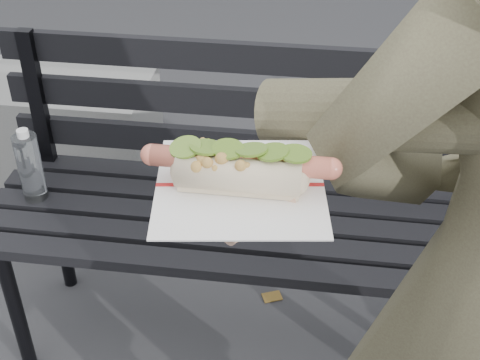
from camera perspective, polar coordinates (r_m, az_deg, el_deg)
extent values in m
cylinder|color=black|center=(1.94, -18.57, -10.47)|extent=(0.04, 0.04, 0.45)
cylinder|color=black|center=(2.16, -15.07, -4.17)|extent=(0.04, 0.04, 0.45)
cube|color=black|center=(1.60, 1.96, -7.77)|extent=(1.50, 0.07, 0.03)
cube|color=black|center=(1.67, 2.30, -5.67)|extent=(1.50, 0.07, 0.03)
cube|color=black|center=(1.74, 2.61, -3.73)|extent=(1.50, 0.07, 0.03)
cube|color=black|center=(1.81, 2.90, -1.95)|extent=(1.50, 0.07, 0.03)
cube|color=black|center=(1.88, 3.16, -0.29)|extent=(1.50, 0.07, 0.03)
cube|color=black|center=(1.94, -16.87, 6.42)|extent=(0.04, 0.03, 0.42)
cube|color=black|center=(1.85, 3.35, 2.89)|extent=(1.50, 0.02, 0.08)
cube|color=black|center=(1.78, 3.50, 6.42)|extent=(1.50, 0.02, 0.08)
cube|color=black|center=(1.72, 3.65, 10.20)|extent=(1.50, 0.02, 0.08)
cylinder|color=white|center=(1.83, -17.46, 1.01)|extent=(0.06, 0.06, 0.19)
cylinder|color=white|center=(1.78, -18.05, 3.80)|extent=(0.03, 0.03, 0.02)
cube|color=slate|center=(2.84, -19.48, 4.63)|extent=(1.20, 0.40, 0.40)
cylinder|color=#4B4432|center=(0.82, 18.62, 5.19)|extent=(0.51, 0.23, 0.19)
cylinder|color=#D8A384|center=(0.77, 3.07, -1.03)|extent=(0.09, 0.08, 0.07)
ellipsoid|color=#D8A384|center=(0.76, 0.00, -1.53)|extent=(0.10, 0.11, 0.03)
cylinder|color=#D8A384|center=(0.75, -4.50, -2.42)|extent=(0.06, 0.02, 0.02)
cylinder|color=#D8A384|center=(0.76, -4.20, -1.51)|extent=(0.06, 0.02, 0.02)
cylinder|color=#D8A384|center=(0.78, -3.91, -0.63)|extent=(0.06, 0.02, 0.02)
cylinder|color=#D8A384|center=(0.79, -3.63, 0.21)|extent=(0.06, 0.02, 0.02)
cylinder|color=#D8A384|center=(0.72, 0.19, -4.08)|extent=(0.04, 0.05, 0.02)
cube|color=white|center=(0.75, 0.00, -0.49)|extent=(0.21, 0.21, 0.00)
cube|color=#B21E1E|center=(0.75, 0.00, -0.40)|extent=(0.19, 0.03, 0.00)
cylinder|color=#D96B53|center=(0.74, 0.00, 1.59)|extent=(0.20, 0.03, 0.02)
sphere|color=#D96B53|center=(0.75, -7.56, 2.16)|extent=(0.02, 0.03, 0.02)
sphere|color=#D96B53|center=(0.73, 7.79, 0.97)|extent=(0.03, 0.03, 0.02)
sphere|color=#9E6B2D|center=(0.72, -2.81, 1.47)|extent=(0.01, 0.01, 0.01)
sphere|color=#9E6B2D|center=(0.73, 1.11, 1.99)|extent=(0.01, 0.01, 0.01)
sphere|color=#9E6B2D|center=(0.72, -3.45, 1.88)|extent=(0.01, 0.01, 0.01)
sphere|color=#9E6B2D|center=(0.72, 3.52, 0.71)|extent=(0.01, 0.01, 0.01)
sphere|color=#9E6B2D|center=(0.76, -2.72, 3.28)|extent=(0.01, 0.01, 0.01)
sphere|color=#9E6B2D|center=(0.73, -4.56, 1.21)|extent=(0.01, 0.01, 0.01)
sphere|color=#9E6B2D|center=(0.73, 1.04, 1.62)|extent=(0.01, 0.01, 0.01)
sphere|color=#9E6B2D|center=(0.72, -3.72, 1.07)|extent=(0.01, 0.01, 0.01)
sphere|color=#9E6B2D|center=(0.73, -3.74, 1.77)|extent=(0.01, 0.01, 0.01)
sphere|color=#9E6B2D|center=(0.72, -2.14, 0.93)|extent=(0.01, 0.01, 0.01)
sphere|color=#9E6B2D|center=(0.73, 0.96, 2.17)|extent=(0.01, 0.01, 0.01)
sphere|color=#9E6B2D|center=(0.75, -3.42, 3.26)|extent=(0.01, 0.01, 0.01)
sphere|color=#9E6B2D|center=(0.73, 0.06, 2.06)|extent=(0.01, 0.01, 0.01)
sphere|color=#9E6B2D|center=(0.74, -1.65, 3.07)|extent=(0.01, 0.01, 0.01)
sphere|color=#9E6B2D|center=(0.71, 0.59, 1.21)|extent=(0.01, 0.01, 0.01)
sphere|color=#9E6B2D|center=(0.74, -1.53, 2.33)|extent=(0.01, 0.01, 0.01)
sphere|color=#9E6B2D|center=(0.75, -3.20, 3.36)|extent=(0.01, 0.01, 0.01)
sphere|color=#9E6B2D|center=(0.71, 0.05, 1.22)|extent=(0.01, 0.01, 0.01)
sphere|color=#9E6B2D|center=(0.73, -0.06, 1.49)|extent=(0.01, 0.01, 0.01)
sphere|color=#9E6B2D|center=(0.74, -0.32, 2.16)|extent=(0.01, 0.01, 0.01)
sphere|color=#9E6B2D|center=(0.73, -0.96, 1.62)|extent=(0.01, 0.01, 0.01)
sphere|color=#9E6B2D|center=(0.73, -1.31, 2.04)|extent=(0.01, 0.01, 0.01)
sphere|color=#9E6B2D|center=(0.72, -1.59, 1.80)|extent=(0.01, 0.01, 0.01)
sphere|color=#9E6B2D|center=(0.73, 3.68, 1.88)|extent=(0.01, 0.01, 0.01)
sphere|color=#9E6B2D|center=(0.74, -3.31, 2.34)|extent=(0.01, 0.01, 0.01)
sphere|color=#9E6B2D|center=(0.72, -3.17, 1.61)|extent=(0.01, 0.01, 0.01)
sphere|color=#9E6B2D|center=(0.74, -0.71, 2.54)|extent=(0.01, 0.01, 0.01)
sphere|color=#9E6B2D|center=(0.75, -2.99, 3.10)|extent=(0.01, 0.01, 0.01)
cylinder|color=#577D22|center=(0.74, -4.68, 2.81)|extent=(0.04, 0.04, 0.01)
cylinder|color=#577D22|center=(0.73, -2.94, 2.82)|extent=(0.04, 0.04, 0.01)
cylinder|color=#577D22|center=(0.73, -1.02, 2.67)|extent=(0.04, 0.04, 0.01)
cylinder|color=#577D22|center=(0.73, 0.99, 2.61)|extent=(0.04, 0.04, 0.01)
cylinder|color=#577D22|center=(0.72, 2.79, 2.40)|extent=(0.04, 0.04, 0.01)
cylinder|color=#577D22|center=(0.72, 4.76, 2.26)|extent=(0.04, 0.04, 0.00)
cube|color=brown|center=(3.27, -11.39, 6.29)|extent=(0.05, 0.05, 0.00)
cube|color=brown|center=(2.86, 12.72, 1.51)|extent=(0.10, 0.09, 0.00)
cube|color=brown|center=(2.30, 19.43, -9.83)|extent=(0.05, 0.05, 0.00)
cube|color=brown|center=(2.19, 2.75, -9.91)|extent=(0.07, 0.06, 0.00)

